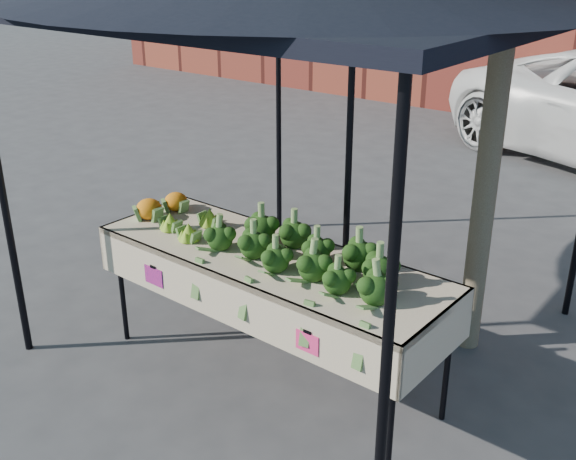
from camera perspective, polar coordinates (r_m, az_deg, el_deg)
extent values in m
plane|color=#353538|center=(4.64, -0.49, -12.60)|extent=(90.00, 90.00, 0.00)
cube|color=beige|center=(4.46, -1.59, -7.32)|extent=(2.42, 0.85, 0.90)
cube|color=#F22D8C|center=(4.49, -11.30, -3.93)|extent=(0.17, 0.01, 0.12)
cube|color=#EA2C72|center=(3.73, 1.85, -9.41)|extent=(0.17, 0.01, 0.12)
ellipsoid|color=black|center=(4.07, 1.54, -1.48)|extent=(1.35, 0.55, 0.23)
ellipsoid|color=#81BA34|center=(4.63, -8.16, 1.03)|extent=(0.41, 0.45, 0.18)
ellipsoid|color=orange|center=(4.94, -10.50, 2.18)|extent=(0.21, 0.41, 0.16)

